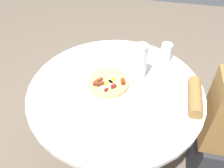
% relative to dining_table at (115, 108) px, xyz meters
% --- Properties ---
extents(ground_plane, '(6.00, 6.00, 0.00)m').
position_rel_dining_table_xyz_m(ground_plane, '(0.00, 0.00, -0.57)').
color(ground_plane, '#6B5B4C').
extents(dining_table, '(0.99, 0.99, 0.75)m').
position_rel_dining_table_xyz_m(dining_table, '(0.00, 0.00, 0.00)').
color(dining_table, silver).
rests_on(dining_table, ground_plane).
extents(pizza_plate, '(0.29, 0.29, 0.01)m').
position_rel_dining_table_xyz_m(pizza_plate, '(0.04, -0.01, 0.18)').
color(pizza_plate, white).
rests_on(pizza_plate, dining_table).
extents(breakfast_pizza, '(0.24, 0.24, 0.05)m').
position_rel_dining_table_xyz_m(breakfast_pizza, '(0.04, -0.01, 0.20)').
color(breakfast_pizza, tan).
rests_on(breakfast_pizza, pizza_plate).
extents(bread_plate, '(0.17, 0.17, 0.01)m').
position_rel_dining_table_xyz_m(bread_plate, '(-0.30, 0.04, 0.18)').
color(bread_plate, silver).
rests_on(bread_plate, dining_table).
extents(napkin, '(0.21, 0.19, 0.00)m').
position_rel_dining_table_xyz_m(napkin, '(-0.03, 0.23, 0.18)').
color(napkin, white).
rests_on(napkin, dining_table).
extents(fork, '(0.17, 0.08, 0.00)m').
position_rel_dining_table_xyz_m(fork, '(-0.02, 0.25, 0.18)').
color(fork, silver).
rests_on(fork, napkin).
extents(knife, '(0.17, 0.08, 0.00)m').
position_rel_dining_table_xyz_m(knife, '(-0.04, 0.21, 0.18)').
color(knife, silver).
rests_on(knife, napkin).
extents(water_glass, '(0.07, 0.07, 0.13)m').
position_rel_dining_table_xyz_m(water_glass, '(-0.26, -0.31, 0.24)').
color(water_glass, silver).
rests_on(water_glass, dining_table).
extents(water_bottle, '(0.07, 0.07, 0.22)m').
position_rel_dining_table_xyz_m(water_bottle, '(-0.12, -0.12, 0.29)').
color(water_bottle, silver).
rests_on(water_bottle, dining_table).
extents(salt_shaker, '(0.03, 0.03, 0.05)m').
position_rel_dining_table_xyz_m(salt_shaker, '(-0.25, 0.27, 0.20)').
color(salt_shaker, white).
rests_on(salt_shaker, dining_table).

